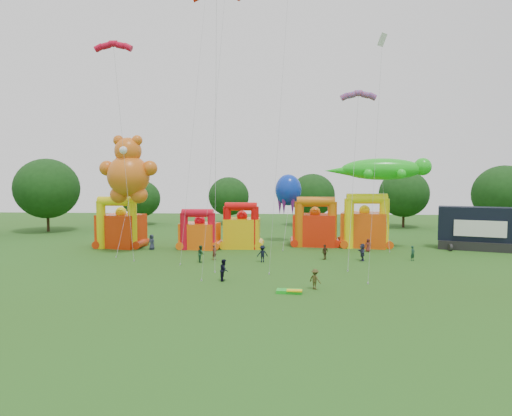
# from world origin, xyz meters

# --- Properties ---
(ground) EXTENTS (160.00, 160.00, 0.00)m
(ground) POSITION_xyz_m (0.00, 0.00, 0.00)
(ground) COLOR #2C5517
(ground) RESTS_ON ground
(tree_ring) EXTENTS (120.26, 122.32, 12.07)m
(tree_ring) POSITION_xyz_m (-1.14, 0.60, 6.26)
(tree_ring) COLOR #352314
(tree_ring) RESTS_ON ground
(bouncy_castle_0) EXTENTS (6.00, 5.23, 6.61)m
(bouncy_castle_0) POSITION_xyz_m (-18.30, 26.52, 2.51)
(bouncy_castle_0) COLOR red
(bouncy_castle_0) RESTS_ON ground
(bouncy_castle_1) EXTENTS (4.99, 4.28, 5.11)m
(bouncy_castle_1) POSITION_xyz_m (-7.92, 26.09, 1.97)
(bouncy_castle_1) COLOR #FF5D0D
(bouncy_castle_1) RESTS_ON ground
(bouncy_castle_2) EXTENTS (4.50, 3.62, 5.89)m
(bouncy_castle_2) POSITION_xyz_m (-2.62, 27.01, 2.26)
(bouncy_castle_2) COLOR #E9B20C
(bouncy_castle_2) RESTS_ON ground
(bouncy_castle_3) EXTENTS (5.93, 4.98, 6.51)m
(bouncy_castle_3) POSITION_xyz_m (6.81, 29.65, 2.46)
(bouncy_castle_3) COLOR red
(bouncy_castle_3) RESTS_ON ground
(bouncy_castle_4) EXTENTS (6.54, 5.70, 6.97)m
(bouncy_castle_4) POSITION_xyz_m (13.18, 29.10, 2.63)
(bouncy_castle_4) COLOR #EB4C0C
(bouncy_castle_4) RESTS_ON ground
(stage_trailer) EXTENTS (9.02, 5.71, 5.38)m
(stage_trailer) POSITION_xyz_m (26.52, 27.81, 2.59)
(stage_trailer) COLOR black
(stage_trailer) RESTS_ON ground
(teddy_bear_kite) EXTENTS (6.94, 5.64, 14.05)m
(teddy_bear_kite) POSITION_xyz_m (-15.57, 22.03, 9.13)
(teddy_bear_kite) COLOR orange
(teddy_bear_kite) RESTS_ON ground
(gecko_kite) EXTENTS (13.07, 4.45, 11.50)m
(gecko_kite) POSITION_xyz_m (14.92, 27.00, 9.20)
(gecko_kite) COLOR #1DC51C
(gecko_kite) RESTS_ON ground
(octopus_kite) EXTENTS (3.62, 9.99, 9.51)m
(octopus_kite) POSITION_xyz_m (3.17, 31.63, 5.37)
(octopus_kite) COLOR #0C2FB7
(octopus_kite) RESTS_ON ground
(parafoil_kites) EXTENTS (30.95, 10.24, 28.96)m
(parafoil_kites) POSITION_xyz_m (0.79, 17.28, 11.02)
(parafoil_kites) COLOR red
(parafoil_kites) RESTS_ON ground
(diamond_kites) EXTENTS (20.50, 13.69, 34.79)m
(diamond_kites) POSITION_xyz_m (-0.04, 14.04, 15.37)
(diamond_kites) COLOR red
(diamond_kites) RESTS_ON ground
(folded_kite_bundle) EXTENTS (2.05, 1.19, 0.31)m
(folded_kite_bundle) POSITION_xyz_m (3.40, 4.84, 0.14)
(folded_kite_bundle) COLOR green
(folded_kite_bundle) RESTS_ON ground
(spectator_0) EXTENTS (1.10, 0.92, 1.91)m
(spectator_0) POSITION_xyz_m (-13.69, 24.79, 0.96)
(spectator_0) COLOR #262C40
(spectator_0) RESTS_ON ground
(spectator_1) EXTENTS (0.68, 0.72, 1.66)m
(spectator_1) POSITION_xyz_m (-4.78, 18.45, 0.83)
(spectator_1) COLOR #512217
(spectator_1) RESTS_ON ground
(spectator_2) EXTENTS (0.92, 1.05, 1.80)m
(spectator_2) POSITION_xyz_m (-6.01, 17.09, 0.90)
(spectator_2) COLOR #1C4828
(spectator_2) RESTS_ON ground
(spectator_3) EXTENTS (1.31, 0.97, 1.81)m
(spectator_3) POSITION_xyz_m (0.54, 17.46, 0.91)
(spectator_3) COLOR black
(spectator_3) RESTS_ON ground
(spectator_4) EXTENTS (0.97, 0.98, 1.66)m
(spectator_4) POSITION_xyz_m (7.30, 19.50, 0.83)
(spectator_4) COLOR #3D2A18
(spectator_4) RESTS_ON ground
(spectator_5) EXTENTS (0.74, 1.80, 1.89)m
(spectator_5) POSITION_xyz_m (11.29, 19.02, 0.94)
(spectator_5) COLOR #2B2D47
(spectator_5) RESTS_ON ground
(spectator_6) EXTENTS (0.83, 0.58, 1.61)m
(spectator_6) POSITION_xyz_m (12.94, 25.00, 0.80)
(spectator_6) COLOR maroon
(spectator_6) RESTS_ON ground
(spectator_7) EXTENTS (0.70, 0.68, 1.62)m
(spectator_7) POSITION_xyz_m (16.75, 19.45, 0.81)
(spectator_7) COLOR #173B29
(spectator_7) RESTS_ON ground
(spectator_8) EXTENTS (0.78, 0.98, 1.91)m
(spectator_8) POSITION_xyz_m (-2.33, 8.60, 0.95)
(spectator_8) COLOR black
(spectator_8) RESTS_ON ground
(spectator_9) EXTENTS (1.21, 1.19, 1.67)m
(spectator_9) POSITION_xyz_m (5.44, 6.11, 0.83)
(spectator_9) COLOR #423C1A
(spectator_9) RESTS_ON ground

